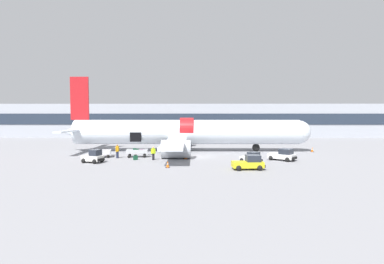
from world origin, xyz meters
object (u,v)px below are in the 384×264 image
Objects in this scene: ground_crew_driver at (153,153)px; airplane at (184,133)px; baggage_tug_rear at (93,157)px; baggage_tug_spare at (252,158)px; ground_crew_loader_a at (164,149)px; baggage_cart_queued at (102,154)px; baggage_cart_loading at (138,153)px; baggage_tug_mid at (283,155)px; baggage_tug_lead at (249,163)px; ground_crew_loader_b at (117,151)px; suitcase_on_tarmac_upright at (135,158)px.

airplane is at bearing 68.84° from ground_crew_driver.
baggage_tug_rear is 7.17m from ground_crew_driver.
baggage_tug_spare is at bearing -53.45° from airplane.
baggage_tug_spare is (8.43, -11.37, -2.32)m from airplane.
baggage_tug_rear is 9.88m from ground_crew_loader_a.
baggage_cart_queued is (-10.73, -6.72, -2.42)m from airplane.
ground_crew_driver reaches higher than baggage_cart_loading.
airplane is at bearing 47.95° from baggage_cart_loading.
baggage_cart_loading is 3.48m from ground_crew_driver.
ground_crew_loader_a reaches higher than ground_crew_driver.
baggage_tug_lead is at bearing -130.50° from baggage_tug_mid.
ground_crew_loader_a reaches higher than baggage_cart_queued.
baggage_tug_rear is at bearing 166.58° from baggage_tug_lead.
baggage_tug_spare is 1.57× the size of ground_crew_driver.
baggage_cart_queued is 2.08× the size of ground_crew_driver.
suitcase_on_tarmac_upright is (2.69, -1.56, -0.68)m from ground_crew_loader_b.
baggage_cart_queued is at bearing 162.13° from ground_crew_driver.
ground_crew_loader_a reaches higher than baggage_cart_loading.
ground_crew_driver is (4.94, -1.54, -0.06)m from ground_crew_loader_b.
baggage_cart_loading is at bearing 171.73° from baggage_tug_mid.
suitcase_on_tarmac_upright is (-3.26, -3.80, -0.68)m from ground_crew_loader_a.
airplane is 11.46m from ground_crew_loader_b.
baggage_tug_lead is 12.67m from ground_crew_driver.
baggage_tug_mid reaches higher than baggage_cart_loading.
baggage_tug_rear is at bearing -161.65° from ground_crew_driver.
ground_crew_loader_b reaches higher than baggage_tug_spare.
ground_crew_driver is (6.80, 2.26, 0.25)m from baggage_tug_rear.
baggage_tug_rear is at bearing -116.21° from ground_crew_loader_b.
ground_crew_loader_b reaches higher than suitcase_on_tarmac_upright.
baggage_cart_loading is 2.09× the size of ground_crew_loader_a.
suitcase_on_tarmac_upright is at bearing 26.14° from baggage_tug_rear.
airplane is 10.98× the size of baggage_tug_mid.
ground_crew_loader_a is (3.44, 1.30, 0.39)m from baggage_cart_loading.
baggage_cart_loading is 2.71m from ground_crew_loader_b.
ground_crew_loader_b reaches higher than baggage_tug_rear.
ground_crew_loader_a is at bearing -115.26° from airplane.
airplane reaches higher than baggage_tug_rear.
ground_crew_loader_a is at bearing 20.74° from baggage_cart_loading.
baggage_tug_mid is (12.72, -9.28, -2.23)m from airplane.
ground_crew_loader_b reaches higher than baggage_cart_queued.
baggage_tug_lead reaches higher than baggage_tug_spare.
ground_crew_loader_b reaches higher than baggage_tug_mid.
ground_crew_loader_b is 2.70× the size of suitcase_on_tarmac_upright.
baggage_tug_rear is 0.72× the size of baggage_cart_loading.
baggage_tug_mid is 1.92× the size of ground_crew_loader_a.
ground_crew_loader_a reaches higher than suitcase_on_tarmac_upright.
ground_crew_driver reaches higher than baggage_tug_mid.
airplane is 14.00× the size of baggage_tug_rear.
baggage_cart_queued is at bearing 154.07° from baggage_tug_lead.
baggage_tug_spare reaches higher than baggage_cart_loading.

